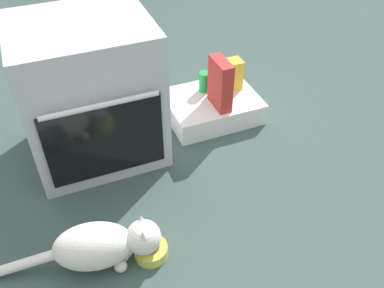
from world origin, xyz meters
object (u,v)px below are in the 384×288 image
(food_bowl, at_px, (151,250))
(cat, at_px, (102,245))
(oven, at_px, (90,93))
(pantry_cabinet, at_px, (212,107))
(snack_bag, at_px, (231,75))
(soda_can, at_px, (205,82))
(cereal_box, at_px, (220,84))

(food_bowl, relative_size, cat, 0.21)
(food_bowl, bearing_deg, oven, 93.69)
(pantry_cabinet, bearing_deg, snack_bag, 19.98)
(snack_bag, relative_size, soda_can, 1.50)
(food_bowl, height_order, cereal_box, cereal_box)
(food_bowl, bearing_deg, snack_bag, 47.66)
(cereal_box, bearing_deg, snack_bag, 45.21)
(soda_can, bearing_deg, snack_bag, -12.00)
(oven, xyz_separation_m, food_bowl, (0.05, -0.75, -0.33))
(cat, relative_size, soda_can, 5.55)
(food_bowl, bearing_deg, cereal_box, 48.15)
(food_bowl, height_order, snack_bag, snack_bag)
(soda_can, bearing_deg, cat, -133.84)
(food_bowl, height_order, cat, cat)
(oven, distance_m, cereal_box, 0.69)
(oven, bearing_deg, food_bowl, -86.31)
(oven, bearing_deg, soda_can, 10.91)
(soda_can, bearing_deg, food_bowl, -125.14)
(oven, distance_m, food_bowl, 0.82)
(pantry_cabinet, distance_m, cereal_box, 0.22)
(pantry_cabinet, xyz_separation_m, cat, (-0.81, -0.75, 0.05))
(cereal_box, bearing_deg, oven, 176.83)
(pantry_cabinet, bearing_deg, cat, -137.28)
(snack_bag, bearing_deg, food_bowl, -132.34)
(oven, height_order, cereal_box, oven)
(pantry_cabinet, height_order, cat, cat)
(oven, distance_m, pantry_cabinet, 0.74)
(oven, height_order, soda_can, oven)
(cat, relative_size, cereal_box, 2.38)
(snack_bag, bearing_deg, pantry_cabinet, -160.02)
(oven, xyz_separation_m, cat, (-0.14, -0.71, -0.25))
(cereal_box, bearing_deg, cat, -140.83)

